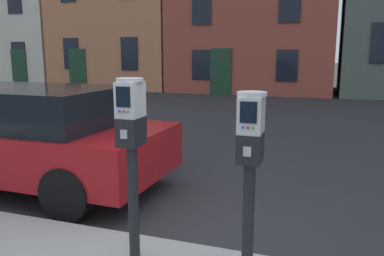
# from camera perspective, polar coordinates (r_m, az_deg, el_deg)

# --- Properties ---
(parking_meter_near_kerb) EXTENTS (0.22, 0.25, 1.55)m
(parking_meter_near_kerb) POSITION_cam_1_polar(r_m,az_deg,el_deg) (3.19, -8.88, -1.39)
(parking_meter_near_kerb) COLOR black
(parking_meter_near_kerb) RESTS_ON sidewalk_slab
(parking_meter_twin_adjacent) EXTENTS (0.22, 0.25, 1.47)m
(parking_meter_twin_adjacent) POSITION_cam_1_polar(r_m,az_deg,el_deg) (2.89, 8.52, -3.76)
(parking_meter_twin_adjacent) COLOR black
(parking_meter_twin_adjacent) RESTS_ON sidewalk_slab
(parked_car_navy_coupe) EXTENTS (4.46, 1.92, 1.42)m
(parked_car_navy_coupe) POSITION_cam_1_polar(r_m,az_deg,el_deg) (6.07, -24.11, -0.82)
(parked_car_navy_coupe) COLOR maroon
(parked_car_navy_coupe) RESTS_ON ground_plane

